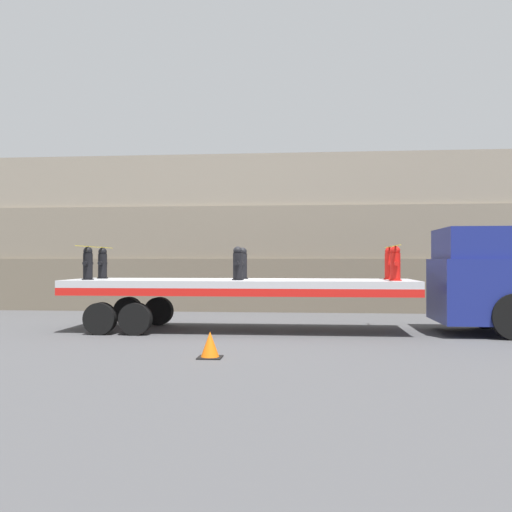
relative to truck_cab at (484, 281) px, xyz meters
name	(u,v)px	position (x,y,z in m)	size (l,w,h in m)	color
ground_plane	(240,331)	(-6.44, 0.00, -1.39)	(120.00, 120.00, 0.00)	#474749
rock_cliff	(262,234)	(-6.44, 7.22, 1.59)	(60.00, 3.30, 5.96)	#665B4C
truck_cab	(484,281)	(0.00, 0.00, 0.00)	(2.38, 2.61, 2.76)	navy
flatbed_trailer	(224,288)	(-6.90, 0.00, -0.23)	(9.35, 2.59, 1.40)	#B2B2B7
fire_hydrant_black_near_0	(88,264)	(-10.52, -0.55, 0.44)	(0.32, 0.50, 0.89)	black
fire_hydrant_black_far_0	(103,263)	(-10.52, 0.55, 0.44)	(0.32, 0.50, 0.89)	black
fire_hydrant_black_near_1	(238,264)	(-6.44, -0.55, 0.44)	(0.32, 0.50, 0.89)	black
fire_hydrant_black_far_1	(243,264)	(-6.44, 0.55, 0.44)	(0.32, 0.50, 0.89)	black
fire_hydrant_red_near_2	(395,264)	(-2.37, -0.55, 0.44)	(0.32, 0.50, 0.89)	red
fire_hydrant_red_far_2	(389,264)	(-2.37, 0.55, 0.44)	(0.32, 0.50, 0.89)	red
cargo_strap_rear	(96,247)	(-10.52, 0.00, 0.91)	(0.05, 2.69, 0.01)	yellow
cargo_strap_middle	(392,246)	(-2.37, 0.00, 0.91)	(0.05, 2.69, 0.01)	yellow
traffic_cone	(210,345)	(-6.51, -4.36, -1.14)	(0.47, 0.47, 0.52)	black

